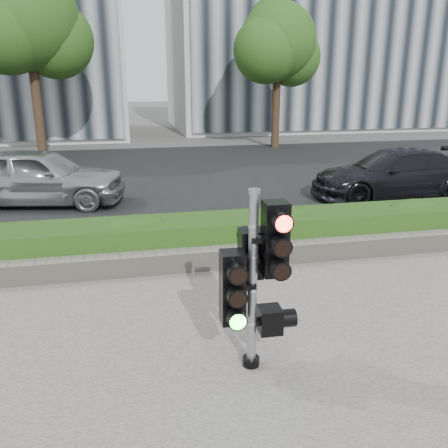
% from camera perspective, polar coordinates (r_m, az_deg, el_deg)
% --- Properties ---
extents(ground, '(120.00, 120.00, 0.00)m').
position_cam_1_polar(ground, '(6.44, 1.58, -11.84)').
color(ground, '#51514C').
rests_on(ground, ground).
extents(road, '(60.00, 13.00, 0.02)m').
position_cam_1_polar(road, '(15.83, -6.92, 5.79)').
color(road, black).
rests_on(road, ground).
extents(curb, '(60.00, 0.25, 0.12)m').
position_cam_1_polar(curb, '(9.25, -2.97, -2.16)').
color(curb, gray).
rests_on(curb, ground).
extents(stone_wall, '(12.00, 0.32, 0.34)m').
position_cam_1_polar(stone_wall, '(8.04, -1.57, -4.12)').
color(stone_wall, gray).
rests_on(stone_wall, sidewalk).
extents(hedge, '(12.00, 1.00, 0.68)m').
position_cam_1_polar(hedge, '(8.58, -2.37, -1.51)').
color(hedge, '#3E7624').
rests_on(hedge, sidewalk).
extents(building_right, '(18.00, 10.00, 12.00)m').
position_cam_1_polar(building_right, '(32.99, 10.84, 22.00)').
color(building_right, '#B7B7B2').
rests_on(building_right, ground).
extents(tree_left, '(4.61, 4.03, 7.34)m').
position_cam_1_polar(tree_left, '(20.36, -22.53, 21.47)').
color(tree_left, black).
rests_on(tree_left, ground).
extents(tree_right, '(4.10, 3.58, 6.53)m').
position_cam_1_polar(tree_right, '(22.14, 6.42, 20.69)').
color(tree_right, black).
rests_on(tree_right, ground).
extents(traffic_signal, '(0.70, 0.52, 2.03)m').
position_cam_1_polar(traffic_signal, '(5.08, 3.69, -5.73)').
color(traffic_signal, black).
rests_on(traffic_signal, sidewalk).
extents(car_silver, '(4.50, 2.47, 1.45)m').
position_cam_1_polar(car_silver, '(12.81, -21.46, 5.35)').
color(car_silver, '#9FA0A6').
rests_on(car_silver, road).
extents(car_dark, '(4.42, 1.82, 1.28)m').
position_cam_1_polar(car_dark, '(13.51, 19.68, 5.73)').
color(car_dark, black).
rests_on(car_dark, road).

